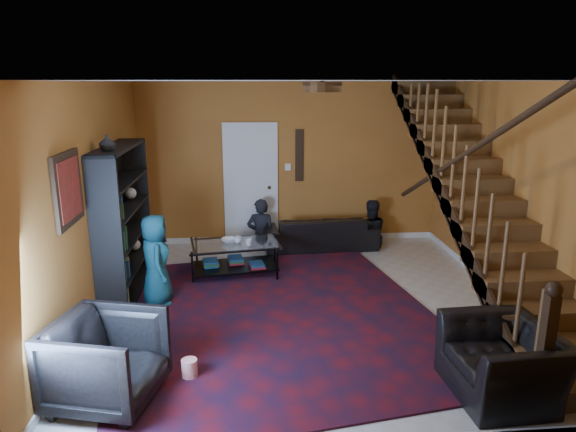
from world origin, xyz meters
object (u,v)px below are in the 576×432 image
at_px(armchair_right, 502,362).
at_px(armchair_left, 107,361).
at_px(bookshelf, 124,224).
at_px(coffee_table, 235,256).
at_px(sofa, 320,232).

bearing_deg(armchair_right, armchair_left, -95.74).
xyz_separation_m(bookshelf, coffee_table, (1.44, 0.57, -0.68)).
height_order(armchair_left, armchair_right, armchair_left).
bearing_deg(armchair_right, sofa, -169.61).
bearing_deg(armchair_left, bookshelf, 22.45).
bearing_deg(bookshelf, armchair_left, -82.00).
relative_size(sofa, armchair_left, 2.17).
bearing_deg(bookshelf, armchair_right, -34.73).
distance_m(armchair_right, coffee_table, 4.10).
distance_m(bookshelf, sofa, 3.41).
relative_size(bookshelf, coffee_table, 1.46).
distance_m(armchair_left, coffee_table, 3.28).
xyz_separation_m(sofa, armchair_right, (1.03, -4.41, 0.05)).
bearing_deg(coffee_table, sofa, 38.23).
bearing_deg(armchair_left, sofa, -16.34).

